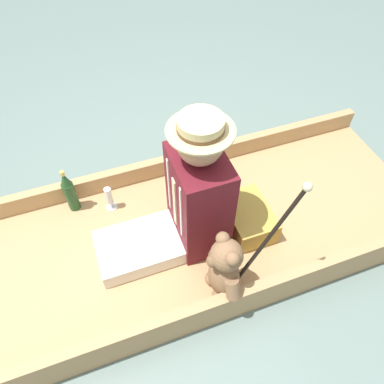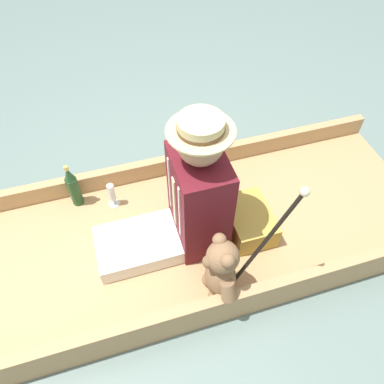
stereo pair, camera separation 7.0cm
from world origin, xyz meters
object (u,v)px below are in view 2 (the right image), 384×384
object	(u,v)px
seated_person	(188,201)
walking_cane	(265,241)
wine_glass	(112,194)
champagne_bottle	(73,186)
teddy_bear	(220,271)

from	to	relation	value
seated_person	walking_cane	world-z (taller)	seated_person
seated_person	wine_glass	size ratio (longest dim) A/B	4.95
seated_person	champagne_bottle	world-z (taller)	seated_person
seated_person	champagne_bottle	distance (m)	0.81
wine_glass	teddy_bear	bearing A→B (deg)	-149.26
seated_person	teddy_bear	bearing A→B (deg)	-164.47
wine_glass	walking_cane	size ratio (longest dim) A/B	0.22
walking_cane	champagne_bottle	bearing A→B (deg)	44.27
wine_glass	champagne_bottle	bearing A→B (deg)	69.52
teddy_bear	wine_glass	world-z (taller)	teddy_bear
teddy_bear	champagne_bottle	size ratio (longest dim) A/B	1.35
teddy_bear	wine_glass	bearing A→B (deg)	30.74
seated_person	champagne_bottle	bearing A→B (deg)	58.46
wine_glass	champagne_bottle	world-z (taller)	champagne_bottle
teddy_bear	walking_cane	world-z (taller)	walking_cane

